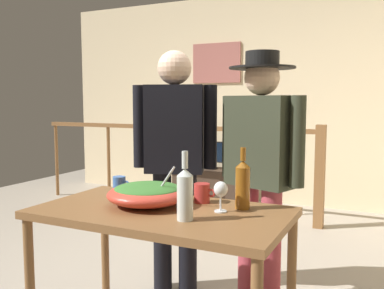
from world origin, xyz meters
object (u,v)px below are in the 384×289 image
(framed_picture, at_px, (216,63))
(tv_console, at_px, (209,185))
(stair_railing, at_px, (213,155))
(serving_table, at_px, (162,226))
(wine_bottle_amber, at_px, (243,184))
(person_standing_right, at_px, (261,157))
(mug_blue, at_px, (120,185))
(flat_screen_tv, at_px, (208,152))
(wine_glass, at_px, (221,191))
(salad_bowl, at_px, (148,193))
(person_standing_left, at_px, (175,150))
(wine_bottle_clear, at_px, (185,193))
(mug_red, at_px, (202,193))

(framed_picture, distance_m, tv_console, 1.66)
(stair_railing, bearing_deg, serving_table, -72.58)
(tv_console, xyz_separation_m, wine_bottle_amber, (1.52, -3.08, 0.70))
(tv_console, relative_size, serving_table, 0.69)
(tv_console, bearing_deg, framed_picture, 93.56)
(stair_railing, xyz_separation_m, person_standing_right, (1.15, -1.95, 0.27))
(wine_bottle_amber, distance_m, mug_blue, 0.80)
(flat_screen_tv, relative_size, person_standing_right, 0.28)
(serving_table, relative_size, wine_glass, 8.36)
(tv_console, bearing_deg, wine_glass, -65.68)
(mug_blue, bearing_deg, flat_screen_tv, 103.51)
(salad_bowl, height_order, wine_glass, salad_bowl)
(stair_railing, bearing_deg, wine_bottle_amber, -64.00)
(tv_console, height_order, person_standing_left, person_standing_left)
(framed_picture, xyz_separation_m, mug_blue, (0.74, -3.33, -1.01))
(salad_bowl, xyz_separation_m, person_standing_right, (0.42, 0.68, 0.13))
(person_standing_left, bearing_deg, wine_bottle_amber, 121.99)
(flat_screen_tv, distance_m, person_standing_right, 2.92)
(wine_bottle_clear, xyz_separation_m, mug_red, (-0.07, 0.35, -0.08))
(wine_bottle_amber, distance_m, person_standing_right, 0.55)
(wine_glass, xyz_separation_m, mug_blue, (-0.72, 0.15, -0.06))
(stair_railing, relative_size, person_standing_right, 2.25)
(wine_bottle_clear, bearing_deg, stair_railing, 110.33)
(salad_bowl, height_order, mug_blue, salad_bowl)
(wine_glass, bearing_deg, wine_bottle_clear, -114.42)
(flat_screen_tv, bearing_deg, serving_table, -70.52)
(serving_table, distance_m, person_standing_left, 0.85)
(framed_picture, bearing_deg, mug_blue, -77.45)
(serving_table, height_order, wine_glass, wine_glass)
(mug_red, bearing_deg, mug_blue, 178.95)
(serving_table, xyz_separation_m, person_standing_right, (0.31, 0.73, 0.28))
(mug_blue, bearing_deg, wine_glass, -11.61)
(salad_bowl, bearing_deg, mug_blue, 149.58)
(framed_picture, height_order, person_standing_left, framed_picture)
(salad_bowl, distance_m, mug_red, 0.30)
(stair_railing, bearing_deg, mug_blue, -80.34)
(wine_glass, bearing_deg, person_standing_left, 133.03)
(tv_console, bearing_deg, stair_railing, -62.74)
(serving_table, distance_m, wine_bottle_amber, 0.47)
(flat_screen_tv, bearing_deg, framed_picture, 93.22)
(salad_bowl, relative_size, person_standing_right, 0.26)
(stair_railing, bearing_deg, flat_screen_tv, 118.51)
(mug_blue, distance_m, mug_red, 0.55)
(tv_console, distance_m, wine_glass, 3.56)
(tv_console, distance_m, person_standing_right, 3.03)
(salad_bowl, bearing_deg, mug_red, 35.61)
(stair_railing, height_order, wine_bottle_amber, wine_bottle_amber)
(framed_picture, bearing_deg, tv_console, -86.44)
(framed_picture, height_order, wine_glass, framed_picture)
(flat_screen_tv, relative_size, wine_bottle_amber, 1.44)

